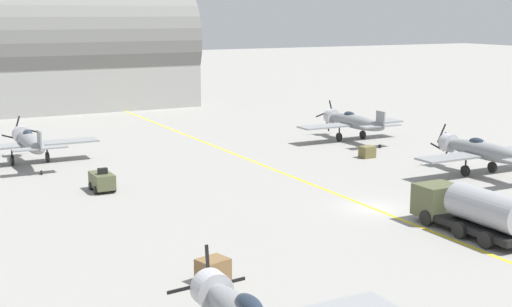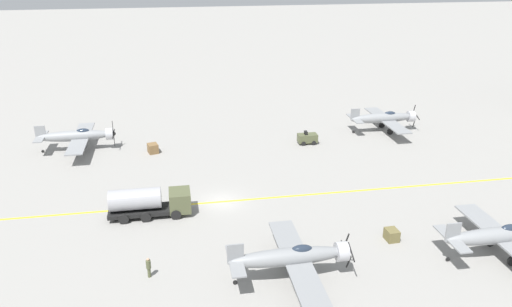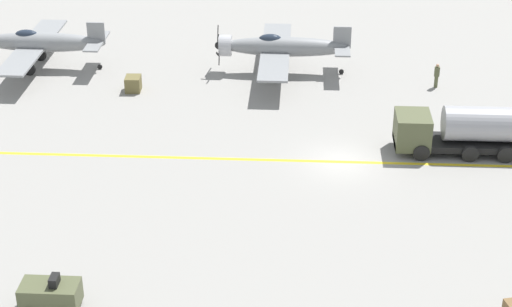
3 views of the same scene
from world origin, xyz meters
name	(u,v)px [view 1 (image 1 of 3)]	position (x,y,z in m)	size (l,w,h in m)	color
ground_plane	(373,209)	(0.00, 0.00, 0.00)	(400.00, 400.00, 0.00)	gray
taxiway_stripe	(373,209)	(0.00, 0.00, 0.00)	(0.30, 160.00, 0.01)	yellow
airplane_far_right	(353,122)	(14.04, 22.20, 2.01)	(12.00, 9.98, 3.75)	gray
airplane_far_left	(30,142)	(-17.87, 25.65, 2.01)	(12.00, 9.98, 3.74)	gray
airplane_mid_right	(483,151)	(14.07, 4.12, 2.01)	(12.00, 9.98, 3.65)	gray
fuel_tanker	(470,209)	(1.69, -7.17, 1.51)	(2.67, 8.00, 2.98)	black
tow_tractor	(102,181)	(-14.95, 13.40, 0.79)	(1.57, 2.60, 1.79)	#515638
supply_crate_by_tanker	(213,270)	(-15.20, -7.20, 0.60)	(1.44, 1.20, 1.20)	brown
supply_crate_mid_lane	(367,152)	(10.06, 14.35, 0.53)	(1.27, 1.06, 1.06)	brown
hangar	(79,52)	(-4.05, 62.64, 7.75)	(30.21, 16.81, 17.77)	#9E9E99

